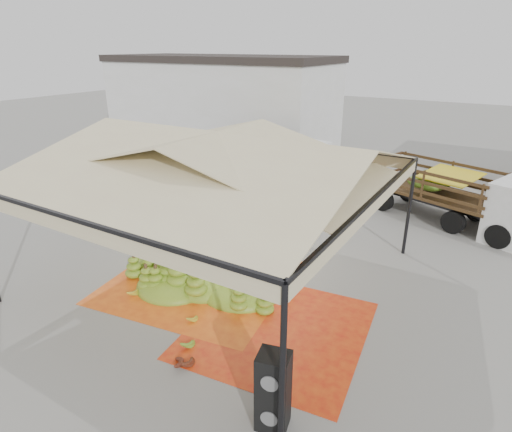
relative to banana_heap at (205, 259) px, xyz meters
The scene contains 17 objects.
ground 0.72m from the banana_heap, 40.28° to the left, with size 90.00×90.00×0.00m, color slate.
canopy_tent 2.80m from the banana_heap, 40.28° to the left, with size 8.10×8.10×4.00m.
building_white 17.39m from the banana_heap, 123.99° to the left, with size 14.30×6.30×5.40m.
tarp_left 0.62m from the banana_heap, 81.83° to the right, with size 4.55×4.33×0.01m, color orange.
tarp_right 3.12m from the banana_heap, 20.10° to the right, with size 3.76×3.94×0.01m, color #D35013.
banana_heap is the anchor object (origin of this frame).
hand_yellow_a 2.08m from the banana_heap, 61.66° to the right, with size 0.41×0.33×0.19m, color gold.
hand_yellow_b 2.07m from the banana_heap, 121.86° to the right, with size 0.49×0.40×0.22m, color gold.
hand_red_a 3.54m from the banana_heap, 59.00° to the right, with size 0.48×0.40×0.22m, color #552213.
hand_red_b 3.62m from the banana_heap, 62.36° to the right, with size 0.50×0.41×0.23m, color #531B12.
hand_green 2.97m from the banana_heap, 60.20° to the right, with size 0.46×0.37×0.21m, color #557D1A.
hanging_bunches 2.15m from the banana_heap, 120.31° to the right, with size 4.74×0.24×0.20m.
speaker_stack 5.29m from the banana_heap, 40.02° to the right, with size 0.62×0.57×1.45m.
banana_leaves 3.61m from the banana_heap, 137.33° to the left, with size 0.96×1.36×3.70m, color #29741F, non-canonical shape.
vendor 3.32m from the banana_heap, 68.69° to the left, with size 0.72×0.47×1.96m, color gray.
truck_left 9.45m from the banana_heap, 108.54° to the left, with size 6.26×3.20×2.05m.
truck_right 9.41m from the banana_heap, 54.48° to the left, with size 6.17×3.80×2.01m.
Camera 1 is at (6.26, -8.47, 5.98)m, focal length 30.00 mm.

